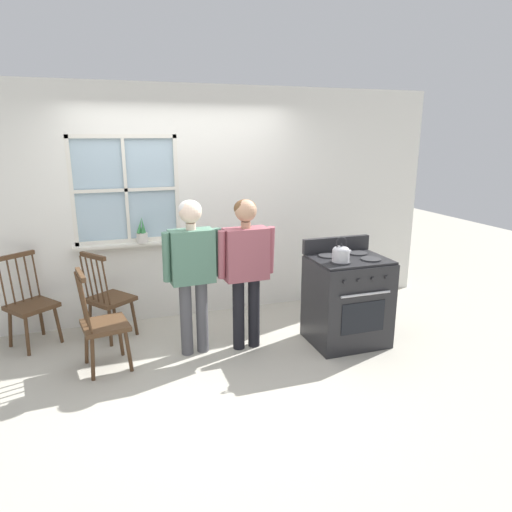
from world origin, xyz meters
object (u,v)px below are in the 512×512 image
Objects in this scene: chair_near_wall at (109,299)px; stove at (347,299)px; chair_center_cluster at (30,305)px; potted_plant at (142,235)px; kettle at (341,253)px; person_teen_center at (246,259)px; chair_by_window at (103,325)px; person_elderly_left at (192,262)px.

chair_near_wall is 0.90× the size of stove.
potted_plant reaches higher than chair_center_cluster.
potted_plant is (-1.79, 1.36, 0.03)m from kettle.
person_teen_center reaches higher than chair_near_wall.
person_teen_center is 1.38m from potted_plant.
chair_center_cluster is 0.63× the size of person_teen_center.
chair_by_window and chair_near_wall have the same top height.
stove is (3.15, -0.98, 0.04)m from chair_center_cluster.
chair_by_window is at bearing 177.09° from person_teen_center.
chair_near_wall is at bearing -42.38° from chair_center_cluster.
person_elderly_left reaches higher than person_teen_center.
person_elderly_left is 1.01× the size of person_teen_center.
chair_by_window is 3.26× the size of potted_plant.
chair_by_window is 0.70m from chair_near_wall.
potted_plant reaches higher than stove.
person_elderly_left is at bearing -165.73° from chair_near_wall.
potted_plant is (1.19, 0.25, 0.61)m from chair_center_cluster.
kettle is (0.87, -0.34, 0.07)m from person_teen_center.
chair_near_wall is 0.63× the size of person_teen_center.
kettle is (2.20, -1.04, 0.59)m from chair_near_wall.
chair_center_cluster is at bearing 151.91° from person_elderly_left.
person_elderly_left is (0.87, 0.05, 0.52)m from chair_by_window.
potted_plant reaches higher than chair_by_window.
stove is at bearing -12.61° from person_elderly_left.
chair_by_window is at bearing -84.53° from chair_center_cluster.
person_teen_center is (1.40, -0.00, 0.52)m from chair_by_window.
person_teen_center is at bearing 168.92° from stove.
person_teen_center is 1.17m from stove.
chair_by_window is 2.46m from stove.
chair_by_window is 1.02m from person_elderly_left.
chair_near_wall is 2.51m from kettle.
person_teen_center is at bearing -48.40° from potted_plant.
person_teen_center is at bearing 158.95° from kettle.
chair_center_cluster is (-0.77, 0.07, 0.00)m from chair_near_wall.
stove is (2.45, -0.21, 0.04)m from chair_by_window.
person_elderly_left is 1.05m from potted_plant.
person_teen_center reaches higher than chair_by_window.
chair_center_cluster is at bearing -168.03° from potted_plant.
person_elderly_left is 1.67m from stove.
chair_near_wall is 2.54m from stove.
person_teen_center is 5.19× the size of potted_plant.
kettle reaches higher than stove.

